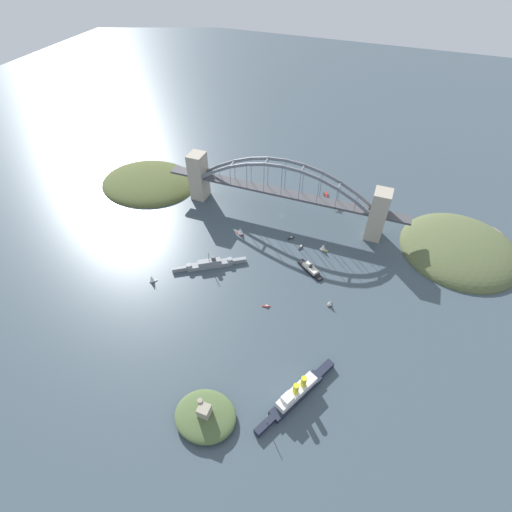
{
  "coord_description": "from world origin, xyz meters",
  "views": [
    {
      "loc": [
        -94.34,
        327.22,
        264.64
      ],
      "look_at": [
        0.0,
        79.95,
        8.0
      ],
      "focal_mm": 26.73,
      "sensor_mm": 36.0,
      "label": 1
    }
  ],
  "objects_px": {
    "small_boat_2": "(241,231)",
    "fort_island_mid_harbor": "(205,416)",
    "harbor_ferry_steamer": "(310,269)",
    "small_boat_3": "(152,279)",
    "small_boat_5": "(291,238)",
    "small_boat_1": "(301,247)",
    "seaplane_taxiing_near_bridge": "(326,195)",
    "ocean_liner": "(297,394)",
    "seaplane_second_in_formation": "(338,208)",
    "small_boat_0": "(266,306)",
    "small_boat_6": "(330,303)",
    "harbor_arch_bridge": "(283,193)",
    "small_boat_4": "(323,247)",
    "naval_cruiser": "(210,264)"
  },
  "relations": [
    {
      "from": "harbor_arch_bridge",
      "to": "naval_cruiser",
      "type": "height_order",
      "value": "harbor_arch_bridge"
    },
    {
      "from": "seaplane_taxiing_near_bridge",
      "to": "small_boat_5",
      "type": "relative_size",
      "value": 1.67
    },
    {
      "from": "fort_island_mid_harbor",
      "to": "small_boat_1",
      "type": "height_order",
      "value": "fort_island_mid_harbor"
    },
    {
      "from": "seaplane_second_in_formation",
      "to": "small_boat_6",
      "type": "relative_size",
      "value": 1.27
    },
    {
      "from": "small_boat_1",
      "to": "ocean_liner",
      "type": "bearing_deg",
      "value": 104.85
    },
    {
      "from": "harbor_arch_bridge",
      "to": "small_boat_1",
      "type": "height_order",
      "value": "harbor_arch_bridge"
    },
    {
      "from": "small_boat_3",
      "to": "small_boat_0",
      "type": "bearing_deg",
      "value": -174.72
    },
    {
      "from": "small_boat_2",
      "to": "fort_island_mid_harbor",
      "type": "bearing_deg",
      "value": 105.45
    },
    {
      "from": "seaplane_taxiing_near_bridge",
      "to": "small_boat_0",
      "type": "distance_m",
      "value": 182.27
    },
    {
      "from": "ocean_liner",
      "to": "small_boat_4",
      "type": "xyz_separation_m",
      "value": [
        19.02,
        -158.41,
        -1.29
      ]
    },
    {
      "from": "seaplane_taxiing_near_bridge",
      "to": "small_boat_3",
      "type": "distance_m",
      "value": 226.22
    },
    {
      "from": "small_boat_0",
      "to": "small_boat_6",
      "type": "xyz_separation_m",
      "value": [
        -51.4,
        -21.25,
        2.71
      ]
    },
    {
      "from": "fort_island_mid_harbor",
      "to": "small_boat_0",
      "type": "distance_m",
      "value": 107.42
    },
    {
      "from": "fort_island_mid_harbor",
      "to": "small_boat_2",
      "type": "xyz_separation_m",
      "value": [
        52.24,
        -189.04,
        -0.52
      ]
    },
    {
      "from": "small_boat_0",
      "to": "small_boat_5",
      "type": "distance_m",
      "value": 94.21
    },
    {
      "from": "harbor_arch_bridge",
      "to": "harbor_ferry_steamer",
      "type": "distance_m",
      "value": 93.87
    },
    {
      "from": "small_boat_4",
      "to": "small_boat_6",
      "type": "bearing_deg",
      "value": 108.47
    },
    {
      "from": "small_boat_0",
      "to": "seaplane_second_in_formation",
      "type": "bearing_deg",
      "value": -100.21
    },
    {
      "from": "harbor_ferry_steamer",
      "to": "small_boat_3",
      "type": "bearing_deg",
      "value": 26.26
    },
    {
      "from": "harbor_arch_bridge",
      "to": "small_boat_1",
      "type": "bearing_deg",
      "value": 128.68
    },
    {
      "from": "naval_cruiser",
      "to": "fort_island_mid_harbor",
      "type": "relative_size",
      "value": 1.44
    },
    {
      "from": "seaplane_second_in_formation",
      "to": "ocean_liner",
      "type": "bearing_deg",
      "value": 94.71
    },
    {
      "from": "harbor_arch_bridge",
      "to": "fort_island_mid_harbor",
      "type": "distance_m",
      "value": 238.22
    },
    {
      "from": "harbor_arch_bridge",
      "to": "small_boat_2",
      "type": "xyz_separation_m",
      "value": [
        29.98,
        46.81,
        -25.56
      ]
    },
    {
      "from": "ocean_liner",
      "to": "small_boat_6",
      "type": "height_order",
      "value": "ocean_liner"
    },
    {
      "from": "small_boat_1",
      "to": "small_boat_4",
      "type": "relative_size",
      "value": 0.96
    },
    {
      "from": "harbor_arch_bridge",
      "to": "seaplane_taxiing_near_bridge",
      "type": "height_order",
      "value": "harbor_arch_bridge"
    },
    {
      "from": "harbor_ferry_steamer",
      "to": "small_boat_0",
      "type": "height_order",
      "value": "harbor_ferry_steamer"
    },
    {
      "from": "seaplane_second_in_formation",
      "to": "small_boat_1",
      "type": "distance_m",
      "value": 79.61
    },
    {
      "from": "small_boat_2",
      "to": "small_boat_3",
      "type": "distance_m",
      "value": 105.28
    },
    {
      "from": "small_boat_4",
      "to": "small_boat_6",
      "type": "relative_size",
      "value": 1.24
    },
    {
      "from": "small_boat_1",
      "to": "small_boat_5",
      "type": "relative_size",
      "value": 1.29
    },
    {
      "from": "harbor_ferry_steamer",
      "to": "small_boat_1",
      "type": "relative_size",
      "value": 3.31
    },
    {
      "from": "harbor_arch_bridge",
      "to": "small_boat_3",
      "type": "bearing_deg",
      "value": 59.68
    },
    {
      "from": "small_boat_0",
      "to": "small_boat_2",
      "type": "bearing_deg",
      "value": -54.51
    },
    {
      "from": "small_boat_3",
      "to": "small_boat_6",
      "type": "relative_size",
      "value": 1.18
    },
    {
      "from": "seaplane_taxiing_near_bridge",
      "to": "small_boat_4",
      "type": "distance_m",
      "value": 95.71
    },
    {
      "from": "small_boat_1",
      "to": "seaplane_taxiing_near_bridge",
      "type": "bearing_deg",
      "value": -91.63
    },
    {
      "from": "fort_island_mid_harbor",
      "to": "small_boat_5",
      "type": "relative_size",
      "value": 6.42
    },
    {
      "from": "small_boat_3",
      "to": "seaplane_second_in_formation",
      "type": "bearing_deg",
      "value": -129.01
    },
    {
      "from": "ocean_liner",
      "to": "fort_island_mid_harbor",
      "type": "xyz_separation_m",
      "value": [
        54.17,
        37.04,
        -1.01
      ]
    },
    {
      "from": "small_boat_5",
      "to": "seaplane_second_in_formation",
      "type": "bearing_deg",
      "value": -117.88
    },
    {
      "from": "small_boat_1",
      "to": "seaplane_second_in_formation",
      "type": "bearing_deg",
      "value": -106.0
    },
    {
      "from": "fort_island_mid_harbor",
      "to": "small_boat_3",
      "type": "relative_size",
      "value": 5.09
    },
    {
      "from": "seaplane_taxiing_near_bridge",
      "to": "small_boat_6",
      "type": "bearing_deg",
      "value": 104.5
    },
    {
      "from": "naval_cruiser",
      "to": "small_boat_6",
      "type": "height_order",
      "value": "naval_cruiser"
    },
    {
      "from": "small_boat_4",
      "to": "small_boat_2",
      "type": "bearing_deg",
      "value": 4.2
    },
    {
      "from": "small_boat_1",
      "to": "small_boat_5",
      "type": "bearing_deg",
      "value": -35.47
    },
    {
      "from": "harbor_ferry_steamer",
      "to": "small_boat_3",
      "type": "xyz_separation_m",
      "value": [
        134.0,
        66.1,
        1.65
      ]
    },
    {
      "from": "fort_island_mid_harbor",
      "to": "small_boat_3",
      "type": "height_order",
      "value": "fort_island_mid_harbor"
    }
  ]
}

